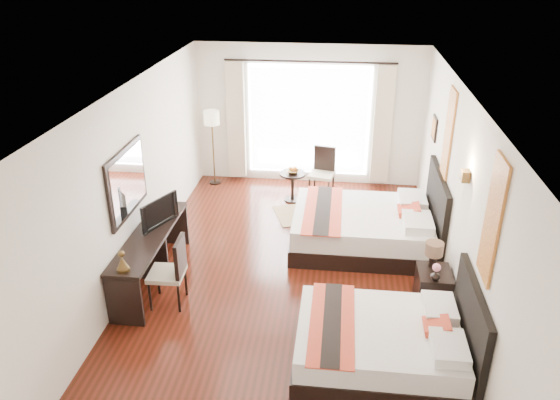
# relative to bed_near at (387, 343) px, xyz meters

# --- Properties ---
(floor) EXTENTS (4.50, 7.50, 0.01)m
(floor) POSITION_rel_bed_near_xyz_m (-1.30, 1.62, -0.30)
(floor) COLOR #331309
(floor) RESTS_ON ground
(ceiling) EXTENTS (4.50, 7.50, 0.02)m
(ceiling) POSITION_rel_bed_near_xyz_m (-1.30, 1.62, 2.50)
(ceiling) COLOR white
(ceiling) RESTS_ON wall_headboard
(wall_headboard) EXTENTS (0.01, 7.50, 2.80)m
(wall_headboard) POSITION_rel_bed_near_xyz_m (0.94, 1.62, 1.11)
(wall_headboard) COLOR silver
(wall_headboard) RESTS_ON floor
(wall_desk) EXTENTS (0.01, 7.50, 2.80)m
(wall_desk) POSITION_rel_bed_near_xyz_m (-3.55, 1.62, 1.11)
(wall_desk) COLOR silver
(wall_desk) RESTS_ON floor
(wall_window) EXTENTS (4.50, 0.01, 2.80)m
(wall_window) POSITION_rel_bed_near_xyz_m (-1.30, 5.37, 1.11)
(wall_window) COLOR silver
(wall_window) RESTS_ON floor
(wall_entry) EXTENTS (4.50, 0.01, 2.80)m
(wall_entry) POSITION_rel_bed_near_xyz_m (-1.30, -2.12, 1.11)
(wall_entry) COLOR silver
(wall_entry) RESTS_ON floor
(window_glass) EXTENTS (2.40, 0.02, 2.20)m
(window_glass) POSITION_rel_bed_near_xyz_m (-1.30, 5.35, 1.01)
(window_glass) COLOR white
(window_glass) RESTS_ON wall_window
(sheer_curtain) EXTENTS (2.30, 0.02, 2.10)m
(sheer_curtain) POSITION_rel_bed_near_xyz_m (-1.30, 5.29, 1.01)
(sheer_curtain) COLOR white
(sheer_curtain) RESTS_ON wall_window
(drape_left) EXTENTS (0.35, 0.14, 2.35)m
(drape_left) POSITION_rel_bed_near_xyz_m (-2.75, 5.25, 0.99)
(drape_left) COLOR #B3AB8B
(drape_left) RESTS_ON floor
(drape_right) EXTENTS (0.35, 0.14, 2.35)m
(drape_right) POSITION_rel_bed_near_xyz_m (0.15, 5.25, 0.99)
(drape_right) COLOR #B3AB8B
(drape_right) RESTS_ON floor
(art_panel_near) EXTENTS (0.03, 0.50, 1.35)m
(art_panel_near) POSITION_rel_bed_near_xyz_m (0.93, 0.00, 1.66)
(art_panel_near) COLOR maroon
(art_panel_near) RESTS_ON wall_headboard
(art_panel_far) EXTENTS (0.03, 0.50, 1.35)m
(art_panel_far) POSITION_rel_bed_near_xyz_m (0.93, 2.79, 1.66)
(art_panel_far) COLOR maroon
(art_panel_far) RESTS_ON wall_headboard
(wall_sconce) EXTENTS (0.10, 0.14, 0.14)m
(wall_sconce) POSITION_rel_bed_near_xyz_m (0.89, 1.24, 1.63)
(wall_sconce) COLOR #4F3A1C
(wall_sconce) RESTS_ON wall_headboard
(mirror_frame) EXTENTS (0.04, 1.25, 0.95)m
(mirror_frame) POSITION_rel_bed_near_xyz_m (-3.52, 1.40, 1.26)
(mirror_frame) COLOR black
(mirror_frame) RESTS_ON wall_desk
(mirror_glass) EXTENTS (0.01, 1.12, 0.82)m
(mirror_glass) POSITION_rel_bed_near_xyz_m (-3.50, 1.40, 1.26)
(mirror_glass) COLOR white
(mirror_glass) RESTS_ON mirror_frame
(bed_near) EXTENTS (2.00, 1.56, 1.12)m
(bed_near) POSITION_rel_bed_near_xyz_m (0.00, 0.00, 0.00)
(bed_near) COLOR black
(bed_near) RESTS_ON floor
(bed_far) EXTENTS (2.30, 1.79, 1.30)m
(bed_far) POSITION_rel_bed_near_xyz_m (-0.15, 2.79, 0.04)
(bed_far) COLOR black
(bed_far) RESTS_ON floor
(nightstand) EXTENTS (0.44, 0.54, 0.52)m
(nightstand) POSITION_rel_bed_near_xyz_m (0.69, 1.24, -0.03)
(nightstand) COLOR black
(nightstand) RESTS_ON floor
(table_lamp) EXTENTS (0.24, 0.24, 0.38)m
(table_lamp) POSITION_rel_bed_near_xyz_m (0.67, 1.39, 0.47)
(table_lamp) COLOR black
(table_lamp) RESTS_ON nightstand
(vase) EXTENTS (0.17, 0.17, 0.13)m
(vase) POSITION_rel_bed_near_xyz_m (0.66, 1.05, 0.27)
(vase) COLOR black
(vase) RESTS_ON nightstand
(console_desk) EXTENTS (0.50, 2.20, 0.76)m
(console_desk) POSITION_rel_bed_near_xyz_m (-3.29, 1.40, 0.08)
(console_desk) COLOR black
(console_desk) RESTS_ON floor
(television) EXTENTS (0.39, 0.71, 0.42)m
(television) POSITION_rel_bed_near_xyz_m (-3.27, 1.72, 0.67)
(television) COLOR black
(television) RESTS_ON console_desk
(bronze_figurine) EXTENTS (0.20, 0.20, 0.25)m
(bronze_figurine) POSITION_rel_bed_near_xyz_m (-3.29, 0.44, 0.59)
(bronze_figurine) COLOR #4F3A1C
(bronze_figurine) RESTS_ON console_desk
(desk_chair) EXTENTS (0.48, 0.48, 1.00)m
(desk_chair) POSITION_rel_bed_near_xyz_m (-2.87, 0.86, 0.01)
(desk_chair) COLOR #BFB393
(desk_chair) RESTS_ON floor
(floor_lamp) EXTENTS (0.31, 0.31, 1.53)m
(floor_lamp) POSITION_rel_bed_near_xyz_m (-3.20, 5.01, 1.00)
(floor_lamp) COLOR black
(floor_lamp) RESTS_ON floor
(side_table) EXTENTS (0.50, 0.50, 0.57)m
(side_table) POSITION_rel_bed_near_xyz_m (-1.52, 4.36, -0.01)
(side_table) COLOR black
(side_table) RESTS_ON floor
(fruit_bowl) EXTENTS (0.26, 0.26, 0.06)m
(fruit_bowl) POSITION_rel_bed_near_xyz_m (-1.52, 4.34, 0.31)
(fruit_bowl) COLOR #412817
(fruit_bowl) RESTS_ON side_table
(window_chair) EXTENTS (0.53, 0.53, 0.97)m
(window_chair) POSITION_rel_bed_near_xyz_m (-0.98, 4.64, 0.00)
(window_chair) COLOR #BFB393
(window_chair) RESTS_ON floor
(jute_rug) EXTENTS (1.48, 1.24, 0.01)m
(jute_rug) POSITION_rel_bed_near_xyz_m (-1.13, 3.83, -0.29)
(jute_rug) COLOR tan
(jute_rug) RESTS_ON floor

